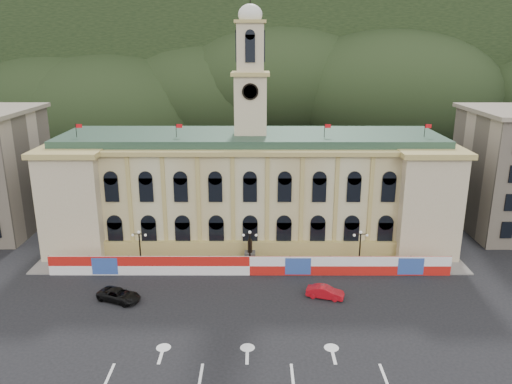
{
  "coord_description": "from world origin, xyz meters",
  "views": [
    {
      "loc": [
        0.89,
        -41.68,
        27.81
      ],
      "look_at": [
        0.78,
        18.0,
        9.94
      ],
      "focal_mm": 35.0,
      "sensor_mm": 36.0,
      "label": 1
    }
  ],
  "objects_px": {
    "lamp_center": "(250,246)",
    "black_suv": "(119,295)",
    "statue": "(250,256)",
    "red_sedan": "(325,292)"
  },
  "relations": [
    {
      "from": "lamp_center",
      "to": "black_suv",
      "type": "bearing_deg",
      "value": -149.72
    },
    {
      "from": "black_suv",
      "to": "statue",
      "type": "bearing_deg",
      "value": -34.18
    },
    {
      "from": "lamp_center",
      "to": "statue",
      "type": "bearing_deg",
      "value": 90.0
    },
    {
      "from": "lamp_center",
      "to": "black_suv",
      "type": "relative_size",
      "value": 0.93
    },
    {
      "from": "red_sedan",
      "to": "black_suv",
      "type": "relative_size",
      "value": 0.82
    },
    {
      "from": "lamp_center",
      "to": "black_suv",
      "type": "xyz_separation_m",
      "value": [
        -14.57,
        -8.51,
        -2.38
      ]
    },
    {
      "from": "red_sedan",
      "to": "lamp_center",
      "type": "bearing_deg",
      "value": 64.81
    },
    {
      "from": "lamp_center",
      "to": "red_sedan",
      "type": "xyz_separation_m",
      "value": [
        8.65,
        -7.77,
        -2.37
      ]
    },
    {
      "from": "black_suv",
      "to": "lamp_center",
      "type": "bearing_deg",
      "value": -37.03
    },
    {
      "from": "red_sedan",
      "to": "black_suv",
      "type": "height_order",
      "value": "red_sedan"
    }
  ]
}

